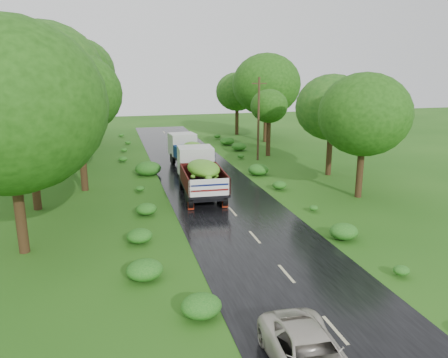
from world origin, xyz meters
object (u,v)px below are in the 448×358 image
object	(u,v)px
truck_near	(200,171)
car	(310,357)
utility_pole	(258,118)
truck_far	(189,150)

from	to	relation	value
truck_near	car	xyz separation A→B (m)	(-0.60, -17.52, -0.99)
car	utility_pole	world-z (taller)	utility_pole
truck_near	utility_pole	xyz separation A→B (m)	(7.14, 9.37, 2.13)
truck_far	car	bearing A→B (deg)	-99.39
truck_near	truck_far	size ratio (longest dim) A/B	1.07
truck_near	truck_far	distance (m)	8.00
utility_pole	truck_near	bearing A→B (deg)	-112.40
car	utility_pole	xyz separation A→B (m)	(7.74, 26.90, 3.11)
truck_near	utility_pole	size ratio (longest dim) A/B	0.94
truck_near	car	distance (m)	17.56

